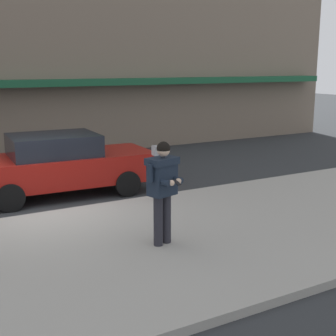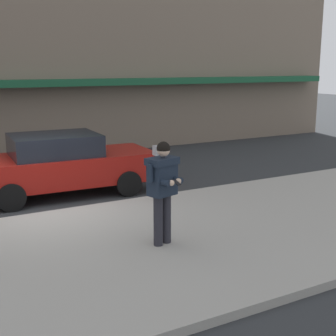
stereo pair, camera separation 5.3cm
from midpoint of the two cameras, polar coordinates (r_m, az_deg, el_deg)
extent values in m
plane|color=#2B2D30|center=(10.55, -15.48, -5.61)|extent=(80.00, 80.00, 0.00)
cube|color=#99968E|center=(8.29, -3.71, -9.65)|extent=(32.00, 5.30, 0.14)
cube|color=silver|center=(10.85, -10.42, -4.83)|extent=(28.00, 0.12, 0.01)
cube|color=#195133|center=(16.29, -17.99, 9.76)|extent=(26.60, 0.70, 0.24)
cube|color=maroon|center=(11.93, -12.92, -0.07)|extent=(4.58, 2.02, 0.70)
cube|color=black|center=(11.78, -13.92, 2.75)|extent=(2.14, 1.73, 0.52)
cylinder|color=black|center=(13.19, -7.89, -0.25)|extent=(0.65, 0.25, 0.64)
cylinder|color=black|center=(11.63, -5.12, -1.89)|extent=(0.65, 0.25, 0.64)
cylinder|color=black|center=(10.95, -18.83, -3.43)|extent=(0.65, 0.25, 0.64)
cylinder|color=#23232B|center=(8.17, -0.38, -6.14)|extent=(0.16, 0.16, 0.88)
cylinder|color=#23232B|center=(8.04, -1.40, -6.46)|extent=(0.16, 0.16, 0.88)
cube|color=#192333|center=(7.89, -0.90, -1.07)|extent=(0.52, 0.41, 0.64)
cube|color=#192333|center=(7.84, -0.91, 0.85)|extent=(0.59, 0.47, 0.12)
cylinder|color=#192333|center=(8.06, 0.47, 0.01)|extent=(0.11, 0.11, 0.30)
cylinder|color=#192333|center=(7.90, 0.68, -1.36)|extent=(0.18, 0.32, 0.10)
sphere|color=beige|center=(7.75, 1.08, -1.62)|extent=(0.10, 0.10, 0.10)
cylinder|color=#192333|center=(7.69, -2.34, -0.60)|extent=(0.11, 0.11, 0.30)
cylinder|color=#192333|center=(7.69, -0.86, -1.74)|extent=(0.18, 0.32, 0.10)
sphere|color=beige|center=(7.64, 0.24, -1.83)|extent=(0.10, 0.10, 0.10)
cube|color=black|center=(7.67, 0.88, -1.77)|extent=(0.11, 0.16, 0.07)
sphere|color=beige|center=(7.78, -0.76, 2.19)|extent=(0.22, 0.22, 0.22)
sphere|color=black|center=(7.77, -0.76, 2.41)|extent=(0.23, 0.23, 0.23)
cylinder|color=#4C4C51|center=(10.68, -1.64, -1.22)|extent=(0.07, 0.07, 1.05)
cube|color=gray|center=(10.55, -1.66, 2.13)|extent=(0.12, 0.18, 0.22)
camera|label=1|loc=(0.03, -90.19, -0.04)|focal=50.00mm
camera|label=2|loc=(0.03, 89.81, 0.04)|focal=50.00mm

